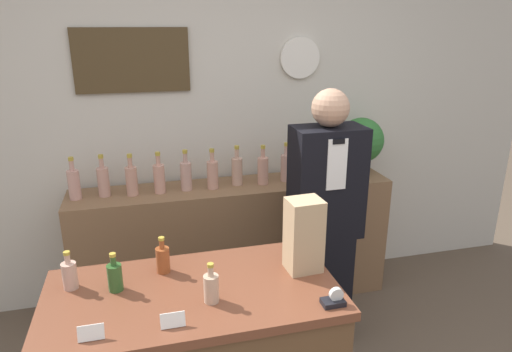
# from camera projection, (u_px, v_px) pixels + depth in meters

# --- Properties ---
(back_wall) EXTENTS (5.20, 0.09, 2.70)m
(back_wall) POSITION_uv_depth(u_px,v_px,m) (217.00, 116.00, 3.29)
(back_wall) COLOR beige
(back_wall) RESTS_ON ground_plane
(back_shelf) EXTENTS (2.26, 0.41, 0.91)m
(back_shelf) POSITION_uv_depth(u_px,v_px,m) (235.00, 243.00, 3.35)
(back_shelf) COLOR brown
(back_shelf) RESTS_ON ground_plane
(shopkeeper) EXTENTS (0.42, 0.26, 1.65)m
(shopkeeper) POSITION_uv_depth(u_px,v_px,m) (324.00, 225.00, 2.78)
(shopkeeper) COLOR black
(shopkeeper) RESTS_ON ground_plane
(potted_plant) EXTENTS (0.33, 0.33, 0.43)m
(potted_plant) POSITION_uv_depth(u_px,v_px,m) (361.00, 142.00, 3.37)
(potted_plant) COLOR #9E998E
(potted_plant) RESTS_ON back_shelf
(paper_bag) EXTENTS (0.16, 0.14, 0.33)m
(paper_bag) POSITION_uv_depth(u_px,v_px,m) (304.00, 235.00, 2.00)
(paper_bag) COLOR tan
(paper_bag) RESTS_ON display_counter
(tape_dispenser) EXTENTS (0.09, 0.06, 0.07)m
(tape_dispenser) POSITION_uv_depth(u_px,v_px,m) (334.00, 299.00, 1.79)
(tape_dispenser) COLOR black
(tape_dispenser) RESTS_ON display_counter
(price_card_left) EXTENTS (0.09, 0.02, 0.06)m
(price_card_left) POSITION_uv_depth(u_px,v_px,m) (91.00, 333.00, 1.59)
(price_card_left) COLOR white
(price_card_left) RESTS_ON display_counter
(price_card_right) EXTENTS (0.09, 0.02, 0.06)m
(price_card_right) POSITION_uv_depth(u_px,v_px,m) (173.00, 320.00, 1.65)
(price_card_right) COLOR white
(price_card_right) RESTS_ON display_counter
(counter_bottle_0) EXTENTS (0.06, 0.06, 0.17)m
(counter_bottle_0) POSITION_uv_depth(u_px,v_px,m) (70.00, 274.00, 1.89)
(counter_bottle_0) COLOR tan
(counter_bottle_0) RESTS_ON display_counter
(counter_bottle_1) EXTENTS (0.06, 0.06, 0.17)m
(counter_bottle_1) POSITION_uv_depth(u_px,v_px,m) (115.00, 276.00, 1.87)
(counter_bottle_1) COLOR #2D5626
(counter_bottle_1) RESTS_ON display_counter
(counter_bottle_2) EXTENTS (0.06, 0.06, 0.17)m
(counter_bottle_2) POSITION_uv_depth(u_px,v_px,m) (163.00, 259.00, 2.01)
(counter_bottle_2) COLOR brown
(counter_bottle_2) RESTS_ON display_counter
(counter_bottle_3) EXTENTS (0.06, 0.06, 0.17)m
(counter_bottle_3) POSITION_uv_depth(u_px,v_px,m) (211.00, 287.00, 1.80)
(counter_bottle_3) COLOR tan
(counter_bottle_3) RESTS_ON display_counter
(shelf_bottle_0) EXTENTS (0.08, 0.08, 0.28)m
(shelf_bottle_0) POSITION_uv_depth(u_px,v_px,m) (74.00, 183.00, 2.93)
(shelf_bottle_0) COLOR tan
(shelf_bottle_0) RESTS_ON back_shelf
(shelf_bottle_1) EXTENTS (0.08, 0.08, 0.28)m
(shelf_bottle_1) POSITION_uv_depth(u_px,v_px,m) (103.00, 181.00, 2.98)
(shelf_bottle_1) COLOR tan
(shelf_bottle_1) RESTS_ON back_shelf
(shelf_bottle_2) EXTENTS (0.08, 0.08, 0.28)m
(shelf_bottle_2) POSITION_uv_depth(u_px,v_px,m) (132.00, 180.00, 3.00)
(shelf_bottle_2) COLOR tan
(shelf_bottle_2) RESTS_ON back_shelf
(shelf_bottle_3) EXTENTS (0.08, 0.08, 0.28)m
(shelf_bottle_3) POSITION_uv_depth(u_px,v_px,m) (159.00, 178.00, 3.04)
(shelf_bottle_3) COLOR tan
(shelf_bottle_3) RESTS_ON back_shelf
(shelf_bottle_4) EXTENTS (0.08, 0.08, 0.28)m
(shelf_bottle_4) POSITION_uv_depth(u_px,v_px,m) (186.00, 175.00, 3.09)
(shelf_bottle_4) COLOR tan
(shelf_bottle_4) RESTS_ON back_shelf
(shelf_bottle_5) EXTENTS (0.08, 0.08, 0.28)m
(shelf_bottle_5) POSITION_uv_depth(u_px,v_px,m) (213.00, 174.00, 3.12)
(shelf_bottle_5) COLOR tan
(shelf_bottle_5) RESTS_ON back_shelf
(shelf_bottle_6) EXTENTS (0.08, 0.08, 0.28)m
(shelf_bottle_6) POSITION_uv_depth(u_px,v_px,m) (237.00, 170.00, 3.20)
(shelf_bottle_6) COLOR tan
(shelf_bottle_6) RESTS_ON back_shelf
(shelf_bottle_7) EXTENTS (0.08, 0.08, 0.28)m
(shelf_bottle_7) POSITION_uv_depth(u_px,v_px,m) (263.00, 170.00, 3.21)
(shelf_bottle_7) COLOR tan
(shelf_bottle_7) RESTS_ON back_shelf
(shelf_bottle_8) EXTENTS (0.08, 0.08, 0.28)m
(shelf_bottle_8) POSITION_uv_depth(u_px,v_px,m) (286.00, 167.00, 3.27)
(shelf_bottle_8) COLOR tan
(shelf_bottle_8) RESTS_ON back_shelf
(shelf_bottle_9) EXTENTS (0.08, 0.08, 0.28)m
(shelf_bottle_9) POSITION_uv_depth(u_px,v_px,m) (310.00, 165.00, 3.31)
(shelf_bottle_9) COLOR tan
(shelf_bottle_9) RESTS_ON back_shelf
(shelf_bottle_10) EXTENTS (0.08, 0.08, 0.28)m
(shelf_bottle_10) POSITION_uv_depth(u_px,v_px,m) (332.00, 163.00, 3.36)
(shelf_bottle_10) COLOR tan
(shelf_bottle_10) RESTS_ON back_shelf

